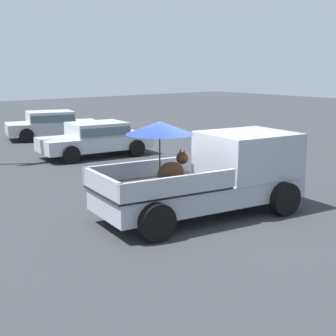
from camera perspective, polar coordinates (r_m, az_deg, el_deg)
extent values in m
plane|color=#2D3033|center=(11.91, 3.71, -5.46)|extent=(80.00, 80.00, 0.00)
cylinder|color=black|center=(13.57, 7.49, -1.64)|extent=(0.83, 0.39, 0.80)
cylinder|color=black|center=(12.15, 13.22, -3.45)|extent=(0.83, 0.39, 0.80)
cylinder|color=black|center=(11.79, -6.04, -3.67)|extent=(0.83, 0.39, 0.80)
cylinder|color=black|center=(10.11, -1.33, -6.23)|extent=(0.83, 0.39, 0.80)
cube|color=#9EA3AD|center=(11.75, 3.75, -2.81)|extent=(5.21, 2.51, 0.50)
cube|color=#9EA3AD|center=(12.42, 9.13, 1.59)|extent=(2.35, 2.15, 1.08)
cube|color=#4C606B|center=(13.04, 12.54, 2.83)|extent=(0.31, 1.71, 0.64)
cube|color=black|center=(11.09, -1.14, -2.18)|extent=(3.04, 2.23, 0.06)
cube|color=#9EA3AD|center=(11.83, -3.35, -0.17)|extent=(2.78, 0.51, 0.40)
cube|color=#9EA3AD|center=(10.27, 1.40, -2.00)|extent=(2.78, 0.51, 0.40)
cube|color=#9EA3AD|center=(10.45, -7.59, -1.86)|extent=(0.37, 1.83, 0.40)
ellipsoid|color=#472D19|center=(11.11, 0.33, -0.62)|extent=(0.72, 0.42, 0.52)
sphere|color=#472D19|center=(11.20, 1.65, 1.15)|extent=(0.32, 0.32, 0.28)
cone|color=#472D19|center=(11.24, 1.43, 1.91)|extent=(0.10, 0.10, 0.12)
cone|color=#472D19|center=(11.11, 1.87, 1.79)|extent=(0.10, 0.10, 0.12)
cylinder|color=black|center=(10.94, -0.95, 1.00)|extent=(0.03, 0.03, 1.20)
cone|color=#1E33B7|center=(10.83, -0.96, 4.65)|extent=(1.69, 1.69, 0.28)
cylinder|color=black|center=(18.33, -11.07, 1.52)|extent=(0.68, 0.30, 0.66)
cylinder|color=black|center=(19.96, -12.91, 2.27)|extent=(0.68, 0.30, 0.66)
cylinder|color=black|center=(19.45, -3.64, 2.30)|extent=(0.68, 0.30, 0.66)
cylinder|color=black|center=(21.00, -5.94, 2.96)|extent=(0.68, 0.30, 0.66)
cube|color=#ADB2B7|center=(19.61, -8.35, 2.93)|extent=(4.48, 2.27, 0.52)
cube|color=#ADB2B7|center=(19.58, -8.13, 4.40)|extent=(2.28, 1.84, 0.56)
cube|color=#4C606B|center=(19.58, -8.13, 4.40)|extent=(2.23, 1.92, 0.32)
cylinder|color=black|center=(25.91, -10.47, 4.50)|extent=(0.70, 0.40, 0.66)
cylinder|color=black|center=(24.21, -9.55, 4.03)|extent=(0.70, 0.40, 0.66)
cylinder|color=black|center=(25.47, -16.42, 4.09)|extent=(0.70, 0.40, 0.66)
cylinder|color=black|center=(23.73, -15.91, 3.59)|extent=(0.70, 0.40, 0.66)
cube|color=#ADB2B7|center=(24.76, -13.10, 4.57)|extent=(4.62, 2.89, 0.52)
cube|color=#ADB2B7|center=(24.69, -13.38, 5.71)|extent=(2.46, 2.12, 0.56)
cube|color=#4C606B|center=(24.69, -13.38, 5.71)|extent=(2.43, 2.18, 0.32)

